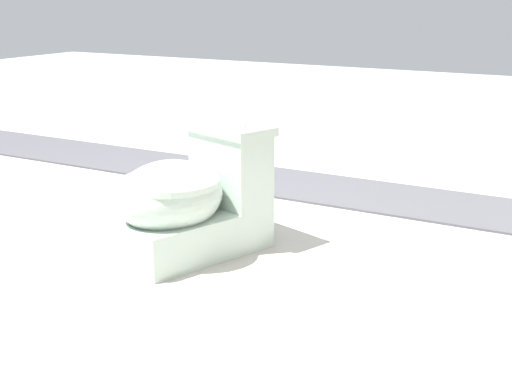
{
  "coord_description": "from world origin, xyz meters",
  "views": [
    {
      "loc": [
        2.26,
        1.83,
        1.04
      ],
      "look_at": [
        0.01,
        0.56,
        0.3
      ],
      "focal_mm": 50.0,
      "sensor_mm": 36.0,
      "label": 1
    }
  ],
  "objects": [
    {
      "name": "ground_plane",
      "position": [
        0.0,
        0.0,
        0.0
      ],
      "size": [
        14.0,
        14.0,
        0.0
      ],
      "primitive_type": "plane",
      "color": "#B7B2A8"
    },
    {
      "name": "gravel_strip",
      "position": [
        -1.12,
        0.5,
        0.01
      ],
      "size": [
        0.56,
        8.0,
        0.01
      ],
      "primitive_type": "cube",
      "color": "#4C4C51",
      "rests_on": "ground"
    },
    {
      "name": "toilet",
      "position": [
        0.01,
        0.26,
        0.22
      ],
      "size": [
        0.71,
        0.55,
        0.52
      ],
      "rotation": [
        0.0,
        0.0,
        -0.33
      ],
      "color": "#B2C6B7",
      "rests_on": "ground"
    }
  ]
}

